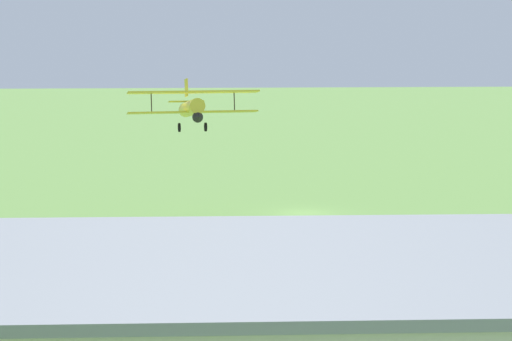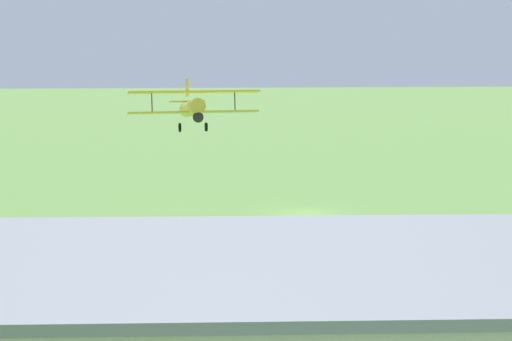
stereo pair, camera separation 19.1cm
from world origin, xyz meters
TOP-DOWN VIEW (x-y plane):
  - ground_plane at (0.00, 0.00)m, footprint 400.00×400.00m
  - hangar at (-0.95, 34.82)m, footprint 37.42×15.06m
  - biplane at (8.33, 0.89)m, footprint 9.42×6.84m

SIDE VIEW (x-z plane):
  - ground_plane at x=0.00m, z-range 0.00..0.00m
  - hangar at x=-0.95m, z-range 0.01..5.53m
  - biplane at x=8.33m, z-range 6.27..10.00m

